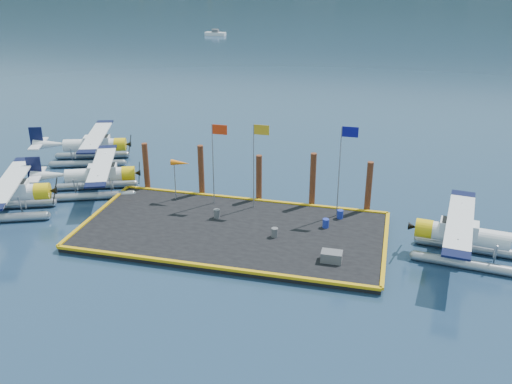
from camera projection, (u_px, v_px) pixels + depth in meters
The scene contains 21 objects.
ground at pixel (233, 234), 38.20m from camera, with size 4000.00×4000.00×0.00m, color #182B4A.
dock at pixel (233, 232), 38.12m from camera, with size 20.00×10.00×0.40m, color black.
dock_bumpers at pixel (232, 228), 38.01m from camera, with size 20.25×10.25×0.18m, color #CA970B, non-canonical shape.
seaplane_a at pixel (6, 195), 40.39m from camera, with size 9.19×9.72×3.52m.
seaplane_b at pixel (98, 177), 43.96m from camera, with size 8.55×9.04×3.28m.
seaplane_c at pixel (93, 147), 50.44m from camera, with size 8.85×9.46×3.39m.
seaplane_d at pixel (465, 237), 34.61m from camera, with size 8.80×9.72×3.44m.
drum_0 at pixel (217, 214), 39.54m from camera, with size 0.44×0.44×0.62m, color #505054.
drum_1 at pixel (275, 232), 36.93m from camera, with size 0.43×0.43×0.61m, color #505054.
drum_2 at pixel (326, 223), 38.18m from camera, with size 0.43×0.43×0.61m, color navy.
drum_4 at pixel (340, 214), 39.47m from camera, with size 0.43×0.43×0.61m, color navy.
crate at pixel (332, 256), 34.04m from camera, with size 1.25×0.84×0.63m, color #505054.
flagpole_red at pixel (215, 152), 40.37m from camera, with size 1.14×0.08×6.00m.
flagpole_yellow at pixel (256, 154), 39.66m from camera, with size 1.14×0.08×6.20m.
flagpole_blue at pixel (343, 158), 38.26m from camera, with size 1.14×0.08×6.50m.
windsock at pixel (180, 164), 41.43m from camera, with size 1.40×0.44×3.12m.
piling_0 at pixel (146, 168), 44.12m from camera, with size 0.44×0.44×4.00m, color #482214.
piling_1 at pixel (201, 172), 43.08m from camera, with size 0.44×0.44×4.20m, color #482214.
piling_2 at pixel (259, 180), 42.16m from camera, with size 0.44×0.44×3.80m, color #482214.
piling_3 at pixel (313, 181), 41.17m from camera, with size 0.44×0.44×4.30m, color #482214.
piling_4 at pixel (369, 189), 40.34m from camera, with size 0.44×0.44×4.00m, color #482214.
Camera 1 is at (9.74, -32.60, 17.67)m, focal length 40.00 mm.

